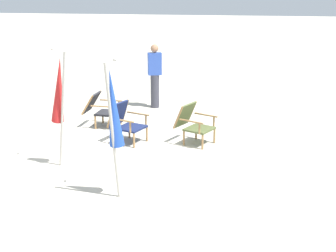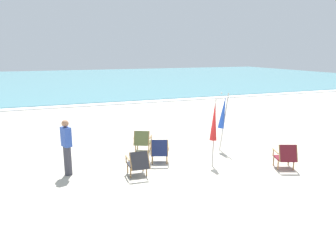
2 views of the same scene
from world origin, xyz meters
name	(u,v)px [view 1 (image 1 of 2)]	position (x,y,z in m)	size (l,w,h in m)	color
ground_plane	(98,149)	(0.00, 0.00, 0.00)	(80.00, 80.00, 0.00)	#B7AF9E
beach_chair_mid_center	(193,122)	(-0.69, 1.78, 0.43)	(0.82, 0.89, 0.80)	#515B33
beach_chair_far_center	(100,108)	(-1.49, -0.39, 0.42)	(0.63, 0.81, 0.77)	#28282D
beach_chair_front_left	(125,121)	(-0.54, 0.42, 0.43)	(0.77, 0.83, 0.82)	#19234C
umbrella_furled_red	(59,91)	(0.99, -0.30, 1.37)	(0.44, 0.48, 2.09)	#B7B2A8
umbrella_furled_blue	(113,110)	(2.06, 0.94, 1.38)	(0.40, 0.31, 2.12)	#B7B2A8
person_near_chairs	(155,76)	(-3.34, 0.49, 0.84)	(0.30, 0.39, 1.63)	#383842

